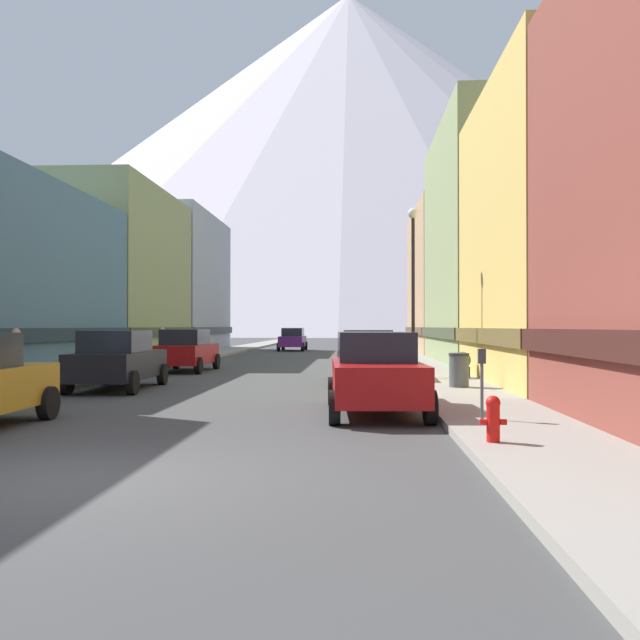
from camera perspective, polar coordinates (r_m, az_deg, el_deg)
ground_plane at (r=8.92m, az=-19.71°, el=-12.83°), size 400.00×400.00×0.00m
sidewalk_left at (r=44.14m, az=-9.52°, el=-2.92°), size 2.50×100.00×0.15m
sidewalk_right at (r=43.18m, az=6.92°, el=-2.97°), size 2.50×100.00×0.15m
storefront_left_2 at (r=40.11m, az=-17.47°, el=3.43°), size 6.67×12.16×9.67m
storefront_left_3 at (r=52.96m, az=-13.48°, el=2.86°), size 8.72×13.42×10.42m
storefront_right_1 at (r=23.45m, az=24.37°, el=6.20°), size 8.98×10.53×9.61m
storefront_right_2 at (r=35.10m, az=15.95°, el=5.81°), size 7.60×13.26×11.92m
storefront_right_3 at (r=48.23m, az=12.03°, el=3.08°), size 7.02×13.21×10.24m
car_left_1 at (r=21.06m, az=-16.84°, el=-3.26°), size 2.20×4.46×1.78m
car_left_2 at (r=28.84m, az=-11.33°, el=-2.53°), size 2.09×4.41×1.78m
car_right_0 at (r=14.68m, az=4.75°, el=-4.47°), size 2.24×4.48×1.78m
car_right_1 at (r=22.61m, az=4.18°, el=-3.09°), size 2.21×4.47×1.78m
car_driving_0 at (r=52.56m, az=-2.34°, el=-1.65°), size 2.06×4.40×1.78m
fire_hydrant_near at (r=10.57m, az=14.54°, el=-8.02°), size 0.40×0.22×0.70m
parking_meter_near at (r=13.04m, az=13.62°, el=-4.44°), size 0.14×0.10×1.33m
trash_bin_right at (r=19.81m, az=11.76°, el=-4.18°), size 0.59×0.59×0.98m
potted_plant_0 at (r=23.39m, az=12.03°, el=-3.71°), size 0.58×0.58×0.89m
pedestrian_0 at (r=20.82m, az=-24.48°, el=-3.16°), size 0.36×0.36×1.70m
pedestrian_1 at (r=28.97m, az=-16.33°, el=-2.62°), size 0.36×0.36×1.52m
pedestrian_2 at (r=34.17m, az=-13.28°, el=-2.15°), size 0.36×0.36×1.71m
streetlamp_right at (r=23.45m, az=7.94°, el=4.55°), size 0.36×0.36×5.86m
mountain_backdrop at (r=276.03m, az=2.46°, el=13.25°), size 317.03×317.03×135.51m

